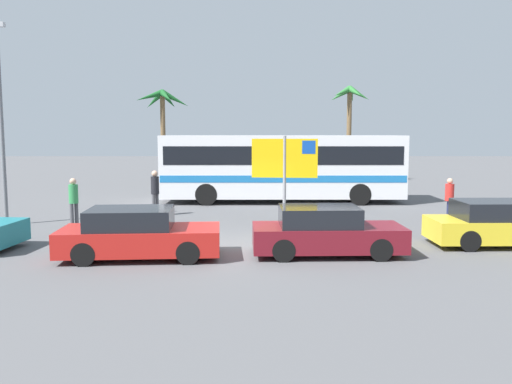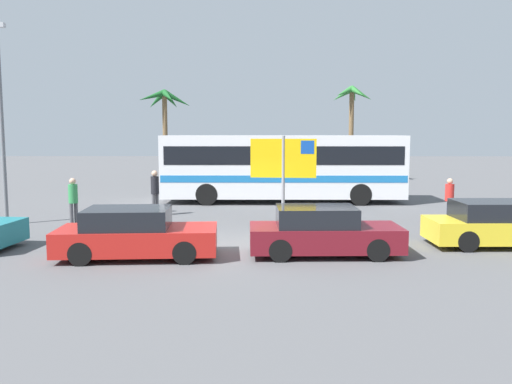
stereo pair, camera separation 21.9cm
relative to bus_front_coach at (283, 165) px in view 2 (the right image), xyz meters
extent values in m
plane|color=#565659|center=(-1.58, -9.94, -1.78)|extent=(120.00, 120.00, 0.00)
cube|color=white|center=(0.00, 0.00, -0.06)|extent=(11.31, 2.63, 2.90)
cube|color=black|center=(0.00, 0.00, 0.49)|extent=(10.86, 2.66, 0.84)
cube|color=#1E70B7|center=(0.00, 0.00, -0.57)|extent=(11.20, 2.66, 0.32)
cylinder|color=black|center=(3.51, 1.19, -1.28)|extent=(1.00, 0.28, 1.00)
cylinder|color=black|center=(3.51, -1.19, -1.28)|extent=(1.00, 0.28, 1.00)
cylinder|color=black|center=(-3.51, 1.19, -1.28)|extent=(1.00, 0.28, 1.00)
cylinder|color=black|center=(-3.51, -1.19, -1.28)|extent=(1.00, 0.28, 1.00)
cylinder|color=gray|center=(-0.28, -7.43, -0.18)|extent=(0.11, 0.11, 3.20)
cube|color=yellow|center=(-0.28, -7.43, 0.67)|extent=(2.20, 0.27, 1.30)
cube|color=#1447A8|center=(0.52, -7.51, 1.04)|extent=(0.44, 0.11, 0.44)
cube|color=yellow|center=(6.04, -9.83, -1.30)|extent=(4.34, 1.74, 0.64)
cube|color=black|center=(5.78, -9.83, -0.72)|extent=(2.27, 1.57, 0.52)
cylinder|color=black|center=(4.69, -9.09, -1.48)|extent=(0.60, 0.17, 0.60)
cylinder|color=black|center=(4.71, -10.61, -1.48)|extent=(0.60, 0.17, 0.60)
cube|color=red|center=(-4.28, -11.35, -1.30)|extent=(4.26, 2.01, 0.64)
cube|color=black|center=(-4.53, -11.36, -0.72)|extent=(2.26, 1.74, 0.52)
cylinder|color=black|center=(-3.05, -10.46, -1.48)|extent=(0.61, 0.20, 0.60)
cylinder|color=black|center=(-2.94, -12.05, -1.48)|extent=(0.61, 0.20, 0.60)
cylinder|color=black|center=(-5.62, -10.64, -1.48)|extent=(0.61, 0.20, 0.60)
cylinder|color=black|center=(-5.51, -12.23, -1.48)|extent=(0.61, 0.20, 0.60)
cylinder|color=black|center=(-8.79, -9.62, -1.48)|extent=(0.61, 0.21, 0.60)
cube|color=maroon|center=(0.70, -11.01, -1.30)|extent=(4.08, 1.76, 0.64)
cube|color=black|center=(0.46, -11.01, -0.72)|extent=(2.14, 1.57, 0.52)
cylinder|color=black|center=(1.94, -10.22, -1.48)|extent=(0.60, 0.18, 0.60)
cylinder|color=black|center=(1.98, -11.72, -1.48)|extent=(0.60, 0.18, 0.60)
cylinder|color=black|center=(-0.57, -10.29, -1.48)|extent=(0.60, 0.18, 0.60)
cylinder|color=black|center=(-0.53, -11.79, -1.48)|extent=(0.60, 0.18, 0.60)
cylinder|color=#1E2347|center=(5.91, -5.77, -1.39)|extent=(0.13, 0.13, 0.79)
cylinder|color=#1E2347|center=(5.95, -5.59, -1.39)|extent=(0.13, 0.13, 0.79)
cylinder|color=red|center=(5.93, -5.68, -0.68)|extent=(0.32, 0.32, 0.63)
sphere|color=tan|center=(5.93, -5.68, -0.26)|extent=(0.21, 0.21, 0.21)
cylinder|color=#4C4C51|center=(-7.71, -6.75, -1.37)|extent=(0.13, 0.13, 0.83)
cylinder|color=#4C4C51|center=(-7.59, -6.61, -1.37)|extent=(0.13, 0.13, 0.83)
cylinder|color=#338E4C|center=(-7.65, -6.68, -0.62)|extent=(0.32, 0.32, 0.66)
sphere|color=tan|center=(-7.65, -6.68, -0.18)|extent=(0.23, 0.23, 0.23)
cylinder|color=#4C4C51|center=(-5.30, -4.36, -1.34)|extent=(0.13, 0.13, 0.88)
cylinder|color=#4C4C51|center=(-5.19, -4.21, -1.34)|extent=(0.13, 0.13, 0.88)
cylinder|color=black|center=(-5.24, -4.29, -0.56)|extent=(0.32, 0.32, 0.70)
sphere|color=tan|center=(-5.24, -4.29, -0.09)|extent=(0.24, 0.24, 0.24)
cylinder|color=slate|center=(-10.19, -6.37, 1.67)|extent=(0.14, 0.14, 6.90)
cylinder|color=brown|center=(5.00, 10.40, 1.22)|extent=(0.32, 0.32, 6.01)
cone|color=#2D7533|center=(5.64, 10.36, 4.06)|extent=(1.52, 0.53, 1.10)
cone|color=#2D7533|center=(5.22, 10.99, 4.05)|extent=(0.93, 1.55, 1.12)
cone|color=#2D7533|center=(4.42, 10.66, 4.06)|extent=(1.54, 1.02, 1.11)
cone|color=#2D7533|center=(4.44, 9.99, 4.17)|extent=(1.49, 1.26, 0.92)
cone|color=#2D7533|center=(5.24, 9.76, 4.16)|extent=(0.95, 1.58, 0.93)
cylinder|color=brown|center=(-7.35, 9.72, 1.07)|extent=(0.32, 0.32, 5.71)
cone|color=#195623|center=(-6.53, 9.85, 3.70)|extent=(1.91, 0.72, 1.25)
cone|color=#195623|center=(-7.07, 10.49, 3.69)|extent=(1.05, 1.90, 1.26)
cone|color=#195623|center=(-7.96, 10.26, 3.67)|extent=(1.67, 1.56, 1.30)
cone|color=#195623|center=(-8.09, 9.21, 3.85)|extent=(1.83, 1.45, 0.98)
cone|color=#195623|center=(-6.97, 8.91, 3.84)|extent=(1.22, 1.92, 0.99)
camera|label=1|loc=(-1.23, -24.93, 1.50)|focal=36.78mm
camera|label=2|loc=(-1.02, -24.93, 1.50)|focal=36.78mm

